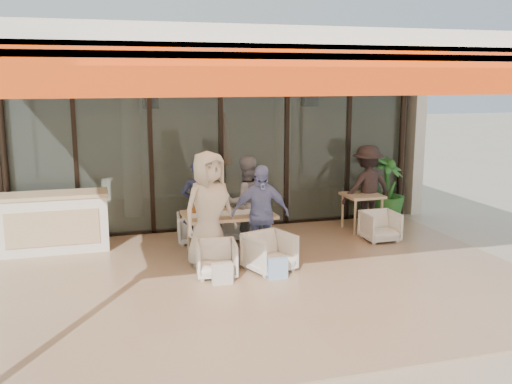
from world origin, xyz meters
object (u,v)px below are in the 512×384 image
Objects in this scene: chair_near_right at (270,251)px; host_counter at (54,222)px; chair_far_left at (194,227)px; standing_woman at (367,187)px; chair_far_right at (239,223)px; chair_near_left at (216,257)px; diner_grey at (246,202)px; potted_palm at (386,190)px; side_table at (362,199)px; diner_cream at (209,210)px; side_chair at (380,225)px; diner_periwinkle at (260,214)px; dining_table at (228,217)px; diner_navy at (199,206)px.

host_counter is at bearing 129.14° from chair_near_right.
standing_woman is (3.49, 0.07, 0.53)m from chair_far_left.
chair_far_right is 0.38× the size of standing_woman.
chair_near_left is 0.38× the size of diner_grey.
standing_woman is 1.17× the size of potted_palm.
diner_cream is at bearing -158.75° from side_table.
host_counter is 3.32m from diner_grey.
side_table is at bearing 35.69° from standing_woman.
side_chair is (5.71, -0.97, -0.22)m from host_counter.
diner_grey is 0.97× the size of standing_woman.
host_counter is 5.91m from standing_woman.
chair_near_right is (0.84, 0.00, 0.03)m from chair_near_left.
diner_periwinkle is at bearing -152.45° from side_table.
standing_woman is (5.91, -0.03, 0.31)m from host_counter.
chair_far_right is 0.93× the size of chair_near_right.
potted_palm reaches higher than side_chair.
host_counter is 3.02m from dining_table.
side_chair is at bearing 171.32° from chair_far_left.
potted_palm is (3.20, 0.80, -0.10)m from diner_grey.
chair_near_right is at bearing 82.53° from diner_grey.
side_chair is at bearing -178.53° from diner_navy.
chair_far_right is (0.84, 0.00, 0.01)m from chair_far_left.
side_table is 0.86m from potted_palm.
diner_periwinkle is 3.63m from potted_palm.
standing_woman is (2.65, 1.97, 0.50)m from chair_near_right.
diner_grey is 2.72m from standing_woman.
chair_near_left is at bearing 160.78° from chair_near_right.
dining_table is at bearing 73.88° from chair_near_left.
host_counter is at bearing 170.16° from side_chair.
chair_near_left is at bearing -151.47° from potted_palm.
chair_near_left is 3.77m from side_table.
host_counter is at bearing 3.56° from chair_far_left.
dining_table is 0.63m from diner_grey.
diner_periwinkle is at bearing 126.99° from chair_far_left.
diner_grey is 1.13× the size of potted_palm.
diner_periwinkle is at bearing 38.07° from chair_near_left.
diner_navy is 0.85× the size of diner_cream.
side_chair is at bearing 3.57° from chair_near_right.
dining_table is at bearing 140.81° from diner_navy.
side_chair is 1.09m from standing_woman.
chair_far_right is at bearing -173.98° from chair_far_left.
chair_far_right reaches higher than chair_near_left.
host_counter is 1.15× the size of diner_periwinkle.
side_table is at bearing 16.00° from dining_table.
potted_palm is (6.46, 0.20, 0.19)m from host_counter.
side_chair is at bearing -122.55° from potted_palm.
side_table is at bearing -0.37° from diner_cream.
dining_table reaches higher than chair_near_left.
host_counter is 3.82m from chair_near_right.
diner_navy is (0.00, 1.40, 0.49)m from chair_near_left.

